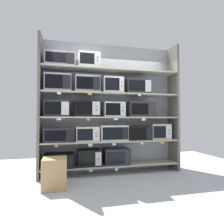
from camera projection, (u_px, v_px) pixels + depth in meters
name	position (u px, v px, depth m)	size (l,w,h in m)	color
ground	(126.00, 191.00, 3.15)	(6.85, 6.00, 0.02)	#B2B7BC
back_panel	(110.00, 107.00, 4.40)	(3.05, 0.04, 2.81)	#9EA3A8
upright_left	(40.00, 106.00, 3.83)	(0.05, 0.44, 2.81)	#68645B
upright_right	(173.00, 107.00, 4.51)	(0.05, 0.44, 2.81)	#68645B
shelf_0	(112.00, 165.00, 4.13)	(2.85, 0.44, 0.03)	#ADA899
microwave_0	(59.00, 160.00, 3.87)	(0.57, 0.43, 0.27)	black
microwave_1	(89.00, 157.00, 4.01)	(0.47, 0.40, 0.33)	black
microwave_2	(116.00, 156.00, 4.15)	(0.53, 0.41, 0.33)	#2E2736
price_tag_0	(91.00, 171.00, 3.80)	(0.07, 0.00, 0.04)	beige
price_tag_1	(117.00, 169.00, 3.92)	(0.06, 0.00, 0.05)	beige
shelf_1	(112.00, 141.00, 4.14)	(2.85, 0.44, 0.03)	#ADA899
microwave_3	(59.00, 135.00, 3.89)	(0.57, 0.40, 0.27)	#2B2B3A
microwave_4	(87.00, 134.00, 4.02)	(0.46, 0.40, 0.29)	silver
microwave_5	(113.00, 133.00, 4.15)	(0.58, 0.41, 0.32)	silver
microwave_6	(138.00, 133.00, 4.28)	(0.47, 0.40, 0.30)	black
microwave_7	(159.00, 131.00, 4.40)	(0.45, 0.37, 0.34)	#B4B7B5
price_tag_2	(56.00, 146.00, 3.66)	(0.06, 0.00, 0.04)	orange
price_tag_3	(90.00, 145.00, 3.81)	(0.09, 0.00, 0.05)	beige
price_tag_4	(114.00, 144.00, 3.92)	(0.07, 0.00, 0.04)	white
price_tag_5	(142.00, 143.00, 4.06)	(0.05, 0.00, 0.04)	white
price_tag_6	(162.00, 143.00, 4.17)	(0.09, 0.00, 0.05)	orange
shelf_2	(112.00, 117.00, 4.16)	(2.85, 0.44, 0.03)	#ADA899
microwave_8	(57.00, 109.00, 3.90)	(0.48, 0.37, 0.32)	#272A2D
microwave_9	(87.00, 109.00, 4.03)	(0.51, 0.42, 0.33)	black
microwave_10	(113.00, 110.00, 4.17)	(0.44, 0.37, 0.31)	white
microwave_11	(140.00, 109.00, 4.31)	(0.58, 0.41, 0.32)	#2D2A2E
price_tag_7	(59.00, 119.00, 3.69)	(0.09, 0.00, 0.03)	white
price_tag_8	(88.00, 120.00, 3.82)	(0.05, 0.00, 0.05)	orange
price_tag_9	(116.00, 119.00, 3.95)	(0.09, 0.00, 0.03)	white
price_tag_10	(144.00, 119.00, 4.09)	(0.08, 0.00, 0.05)	white
shelf_3	(112.00, 94.00, 4.18)	(2.85, 0.44, 0.03)	#ADA899
microwave_12	(58.00, 83.00, 3.92)	(0.51, 0.41, 0.34)	#9D9BAF
microwave_13	(87.00, 84.00, 4.05)	(0.50, 0.40, 0.33)	#96A3AC
microwave_14	(112.00, 86.00, 4.18)	(0.42, 0.38, 0.33)	silver
microwave_15	(137.00, 87.00, 4.31)	(0.53, 0.41, 0.31)	#2C2E32
price_tag_11	(59.00, 93.00, 3.71)	(0.07, 0.00, 0.04)	white
price_tag_12	(90.00, 94.00, 3.84)	(0.08, 0.00, 0.04)	orange
price_tag_13	(140.00, 95.00, 4.08)	(0.07, 0.00, 0.03)	white
shelf_4	(112.00, 71.00, 4.19)	(2.85, 0.44, 0.03)	#ADA899
microwave_16	(60.00, 60.00, 3.94)	(0.58, 0.42, 0.27)	#A299AD
microwave_17	(89.00, 61.00, 4.08)	(0.43, 0.44, 0.31)	silver
shipping_carton	(55.00, 173.00, 3.22)	(0.39, 0.39, 0.50)	tan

